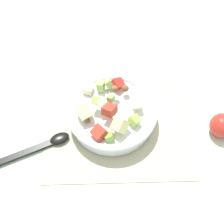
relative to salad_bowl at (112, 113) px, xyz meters
The scene contains 5 objects.
ground_plane 0.05m from the salad_bowl, 27.50° to the right, with size 2.40×2.40×0.00m, color silver.
placemat 0.05m from the salad_bowl, 27.50° to the right, with size 0.43×0.37×0.01m, color #BCB299.
salad_bowl is the anchor object (origin of this frame).
serving_spoon 0.22m from the salad_bowl, 157.20° to the right, with size 0.23×0.12×0.01m.
whole_apple 0.32m from the salad_bowl, ahead, with size 0.07×0.07×0.08m.
Camera 1 is at (-0.03, -0.45, 0.76)m, focal length 46.99 mm.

